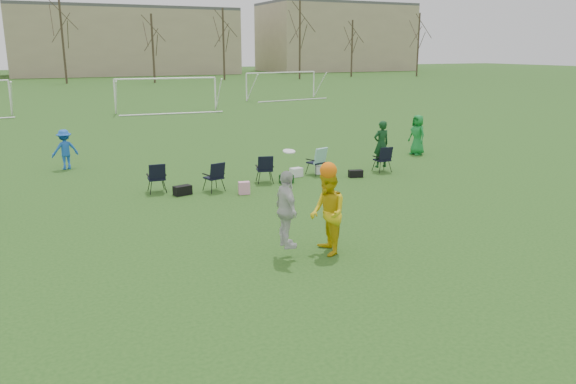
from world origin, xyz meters
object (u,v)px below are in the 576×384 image
center_contest (313,211)px  goal_mid (166,85)px  fielder_blue (65,149)px  goal_right (281,78)px  fielder_green_far (417,135)px

center_contest → goal_mid: bearing=82.4°
goal_mid → fielder_blue: bearing=-110.3°
center_contest → goal_right: bearing=66.4°
center_contest → goal_mid: size_ratio=0.33×
goal_mid → goal_right: (12.00, 6.00, 0.00)m
fielder_blue → center_contest: bearing=96.4°
fielder_green_far → goal_right: (6.23, 27.86, 1.05)m
fielder_blue → goal_mid: bearing=-126.9°
center_contest → goal_right: 40.28m
center_contest → goal_mid: 31.19m
center_contest → goal_mid: goal_mid is taller
center_contest → goal_mid: (4.11, 30.91, 0.88)m
goal_mid → goal_right: size_ratio=1.01×
fielder_blue → fielder_green_far: 14.52m
center_contest → goal_right: size_ratio=0.33×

